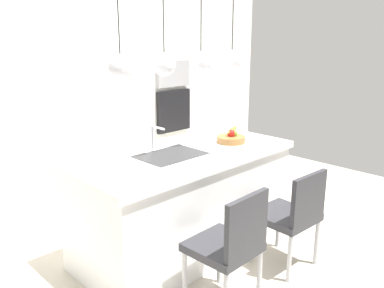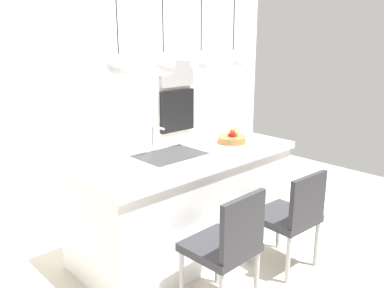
# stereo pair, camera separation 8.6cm
# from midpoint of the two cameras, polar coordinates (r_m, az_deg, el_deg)

# --- Properties ---
(floor) EXTENTS (6.60, 6.60, 0.00)m
(floor) POSITION_cam_midpoint_polar(r_m,az_deg,el_deg) (3.84, -1.76, -14.51)
(floor) COLOR beige
(floor) RESTS_ON ground
(back_wall) EXTENTS (6.00, 0.10, 2.60)m
(back_wall) POSITION_cam_midpoint_polar(r_m,az_deg,el_deg) (4.73, -15.76, 7.28)
(back_wall) COLOR white
(back_wall) RESTS_ON ground
(kitchen_island) EXTENTS (2.00, 0.95, 0.93)m
(kitchen_island) POSITION_cam_midpoint_polar(r_m,az_deg,el_deg) (3.63, -1.82, -8.10)
(kitchen_island) COLOR white
(kitchen_island) RESTS_ON ground
(sink_basin) EXTENTS (0.56, 0.40, 0.02)m
(sink_basin) POSITION_cam_midpoint_polar(r_m,az_deg,el_deg) (3.38, -3.75, -1.66)
(sink_basin) COLOR #2D2D30
(sink_basin) RESTS_ON kitchen_island
(faucet) EXTENTS (0.02, 0.17, 0.22)m
(faucet) POSITION_cam_midpoint_polar(r_m,az_deg,el_deg) (3.50, -6.07, 1.38)
(faucet) COLOR silver
(faucet) RESTS_ON kitchen_island
(fruit_bowl) EXTENTS (0.27, 0.27, 0.14)m
(fruit_bowl) POSITION_cam_midpoint_polar(r_m,az_deg,el_deg) (3.79, 4.95, 0.88)
(fruit_bowl) COLOR #9E6B38
(fruit_bowl) RESTS_ON kitchen_island
(microwave) EXTENTS (0.54, 0.08, 0.34)m
(microwave) POSITION_cam_midpoint_polar(r_m,az_deg,el_deg) (5.40, -3.24, 9.97)
(microwave) COLOR #9E9EA3
(microwave) RESTS_ON back_wall
(oven) EXTENTS (0.56, 0.08, 0.56)m
(oven) POSITION_cam_midpoint_polar(r_m,az_deg,el_deg) (5.47, -3.16, 4.75)
(oven) COLOR black
(oven) RESTS_ON back_wall
(chair_near) EXTENTS (0.45, 0.45, 0.90)m
(chair_near) POSITION_cam_midpoint_polar(r_m,az_deg,el_deg) (2.85, 4.58, -13.92)
(chair_near) COLOR #333338
(chair_near) RESTS_ON ground
(chair_middle) EXTENTS (0.47, 0.48, 0.86)m
(chair_middle) POSITION_cam_midpoint_polar(r_m,az_deg,el_deg) (3.44, 13.33, -9.55)
(chair_middle) COLOR #333338
(chair_middle) RESTS_ON ground
(pendant_light_left) EXTENTS (0.19, 0.19, 0.79)m
(pendant_light_left) POSITION_cam_midpoint_polar(r_m,az_deg,el_deg) (2.96, -10.97, 10.74)
(pendant_light_left) COLOR silver
(pendant_light_center_left) EXTENTS (0.19, 0.19, 0.79)m
(pendant_light_center_left) POSITION_cam_midpoint_polar(r_m,az_deg,el_deg) (3.21, -4.75, 11.27)
(pendant_light_center_left) COLOR silver
(pendant_light_center_right) EXTENTS (0.19, 0.19, 0.79)m
(pendant_light_center_right) POSITION_cam_midpoint_polar(r_m,az_deg,el_deg) (3.49, 0.54, 11.62)
(pendant_light_center_right) COLOR silver
(pendant_light_right) EXTENTS (0.19, 0.19, 0.79)m
(pendant_light_right) POSITION_cam_midpoint_polar(r_m,az_deg,el_deg) (3.79, 5.03, 11.84)
(pendant_light_right) COLOR silver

